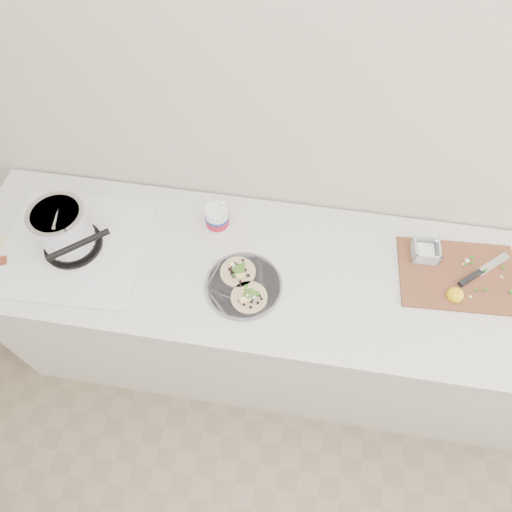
# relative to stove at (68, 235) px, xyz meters

# --- Properties ---
(counter) EXTENTS (2.44, 0.66, 0.90)m
(counter) POSITION_rel_stove_xyz_m (0.80, 0.04, -0.53)
(counter) COLOR white
(counter) RESTS_ON ground
(stove) EXTENTS (0.56, 0.52, 0.26)m
(stove) POSITION_rel_stove_xyz_m (0.00, 0.00, 0.00)
(stove) COLOR silver
(stove) RESTS_ON counter
(taco_plate) EXTENTS (0.28, 0.28, 0.04)m
(taco_plate) POSITION_rel_stove_xyz_m (0.67, -0.06, -0.07)
(taco_plate) COLOR slate
(taco_plate) RESTS_ON counter
(tub) EXTENTS (0.09, 0.09, 0.21)m
(tub) POSITION_rel_stove_xyz_m (0.52, 0.18, -0.02)
(tub) COLOR white
(tub) RESTS_ON counter
(cutboard) EXTENTS (0.44, 0.32, 0.07)m
(cutboard) POSITION_rel_stove_xyz_m (1.44, 0.11, -0.07)
(cutboard) COLOR brown
(cutboard) RESTS_ON counter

